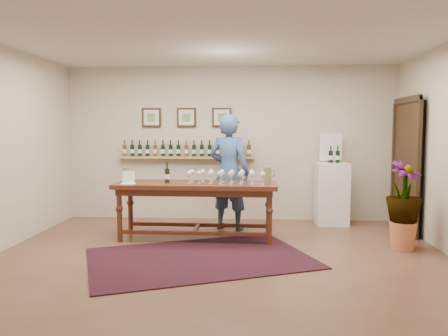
# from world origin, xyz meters

# --- Properties ---
(ground) EXTENTS (6.00, 6.00, 0.00)m
(ground) POSITION_xyz_m (0.00, 0.00, 0.00)
(ground) COLOR brown
(ground) RESTS_ON ground
(room_shell) EXTENTS (6.00, 6.00, 6.00)m
(room_shell) POSITION_xyz_m (2.11, 1.86, 1.12)
(room_shell) COLOR beige
(room_shell) RESTS_ON ground
(rug) EXTENTS (3.25, 2.75, 0.01)m
(rug) POSITION_xyz_m (-0.26, -0.05, 0.01)
(rug) COLOR #46130C
(rug) RESTS_ON ground
(tasting_table) EXTENTS (2.43, 0.81, 0.86)m
(tasting_table) POSITION_xyz_m (-0.43, 0.97, 0.73)
(tasting_table) COLOR #4D2813
(tasting_table) RESTS_ON ground
(table_glasses) EXTENTS (1.45, 0.38, 0.20)m
(table_glasses) POSITION_xyz_m (-0.06, 1.00, 0.96)
(table_glasses) COLOR silver
(table_glasses) RESTS_ON tasting_table
(table_bottles) EXTENTS (0.32, 0.21, 0.33)m
(table_bottles) POSITION_xyz_m (-0.87, 1.02, 1.02)
(table_bottles) COLOR black
(table_bottles) RESTS_ON tasting_table
(pitcher_left) EXTENTS (0.15, 0.15, 0.23)m
(pitcher_left) POSITION_xyz_m (-1.52, 1.05, 0.97)
(pitcher_left) COLOR #697448
(pitcher_left) RESTS_ON tasting_table
(pitcher_right) EXTENTS (0.17, 0.17, 0.24)m
(pitcher_right) POSITION_xyz_m (0.64, 1.08, 0.98)
(pitcher_right) COLOR #697448
(pitcher_right) RESTS_ON tasting_table
(menu_card) EXTENTS (0.22, 0.17, 0.19)m
(menu_card) POSITION_xyz_m (-1.42, 0.80, 0.95)
(menu_card) COLOR silver
(menu_card) RESTS_ON tasting_table
(display_pedestal) EXTENTS (0.54, 0.54, 1.08)m
(display_pedestal) POSITION_xyz_m (1.80, 2.18, 0.54)
(display_pedestal) COLOR silver
(display_pedestal) RESTS_ON ground
(pedestal_bottles) EXTENTS (0.27, 0.07, 0.27)m
(pedestal_bottles) POSITION_xyz_m (1.83, 2.15, 1.22)
(pedestal_bottles) COLOR black
(pedestal_bottles) RESTS_ON display_pedestal
(info_sign) EXTENTS (0.39, 0.02, 0.54)m
(info_sign) POSITION_xyz_m (1.79, 2.30, 1.35)
(info_sign) COLOR silver
(info_sign) RESTS_ON display_pedestal
(potted_plant) EXTENTS (0.79, 0.79, 1.07)m
(potted_plant) POSITION_xyz_m (2.49, 0.55, 0.62)
(potted_plant) COLOR #C86F42
(potted_plant) RESTS_ON ground
(person) EXTENTS (0.82, 0.68, 1.91)m
(person) POSITION_xyz_m (0.03, 1.65, 0.96)
(person) COLOR #334F78
(person) RESTS_ON ground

